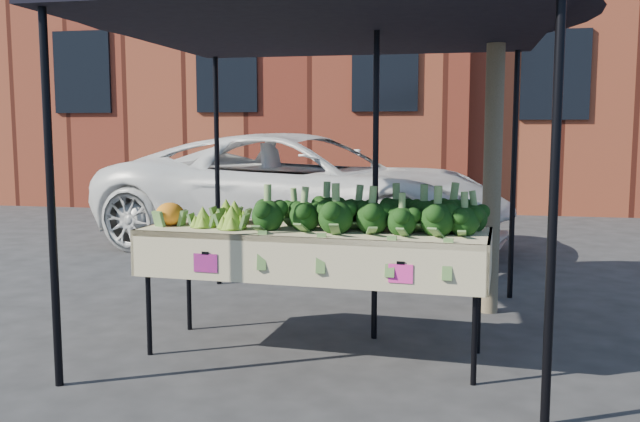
{
  "coord_description": "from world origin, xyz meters",
  "views": [
    {
      "loc": [
        0.91,
        -4.68,
        1.59
      ],
      "look_at": [
        -0.09,
        0.18,
        1.0
      ],
      "focal_mm": 38.84,
      "sensor_mm": 36.0,
      "label": 1
    }
  ],
  "objects": [
    {
      "name": "canopy",
      "position": [
        -0.07,
        0.51,
        1.37
      ],
      "size": [
        3.16,
        3.16,
        2.74
      ],
      "primitive_type": null,
      "color": "black",
      "rests_on": "ground"
    },
    {
      "name": "cauliflower_pair",
      "position": [
        -1.14,
        -0.07,
        1.0
      ],
      "size": [
        0.22,
        0.22,
        0.2
      ],
      "primitive_type": "ellipsoid",
      "color": "orange",
      "rests_on": "table"
    },
    {
      "name": "building_left",
      "position": [
        -5.0,
        12.0,
        4.5
      ],
      "size": [
        12.0,
        8.0,
        9.0
      ],
      "primitive_type": "cube",
      "color": "maroon",
      "rests_on": "ground"
    },
    {
      "name": "romanesco_cluster",
      "position": [
        -0.75,
        0.01,
        1.01
      ],
      "size": [
        0.45,
        0.59,
        0.22
      ],
      "primitive_type": "ellipsoid",
      "color": "#97BC39",
      "rests_on": "table"
    },
    {
      "name": "broccoli_heap",
      "position": [
        0.3,
        0.0,
        1.04
      ],
      "size": [
        1.62,
        0.59,
        0.28
      ],
      "primitive_type": "ellipsoid",
      "color": "black",
      "rests_on": "table"
    },
    {
      "name": "table",
      "position": [
        -0.09,
        -0.02,
        0.45
      ],
      "size": [
        2.44,
        0.94,
        0.9
      ],
      "color": "beige",
      "rests_on": "ground"
    },
    {
      "name": "street_tree",
      "position": [
        1.16,
        1.4,
        2.24
      ],
      "size": [
        2.27,
        2.27,
        4.48
      ],
      "primitive_type": null,
      "color": "#1E4C14",
      "rests_on": "ground"
    },
    {
      "name": "ground",
      "position": [
        0.0,
        0.0,
        0.0
      ],
      "size": [
        90.0,
        90.0,
        0.0
      ],
      "primitive_type": "plane",
      "color": "#252527"
    },
    {
      "name": "vehicle",
      "position": [
        -1.16,
        4.32,
        2.75
      ],
      "size": [
        1.94,
        2.76,
        5.51
      ],
      "primitive_type": "imported",
      "rotation": [
        0.0,
        0.0,
        1.4
      ],
      "color": "white",
      "rests_on": "ground"
    }
  ]
}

